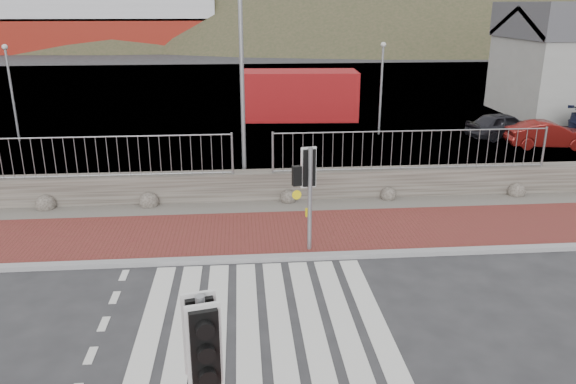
{
  "coord_description": "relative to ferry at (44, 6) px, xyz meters",
  "views": [
    {
      "loc": [
        -0.32,
        -8.97,
        5.74
      ],
      "look_at": [
        0.7,
        3.0,
        1.68
      ],
      "focal_mm": 35.0,
      "sensor_mm": 36.0,
      "label": 1
    }
  ],
  "objects": [
    {
      "name": "traffic_signal_far",
      "position": [
        25.87,
        -64.5,
        -3.48
      ],
      "size": [
        0.64,
        0.3,
        2.61
      ],
      "rotation": [
        0.0,
        0.0,
        3.34
      ],
      "color": "gray",
      "rests_on": "ground"
    },
    {
      "name": "hills_backdrop",
      "position": [
        31.4,
        20.0,
        -28.42
      ],
      "size": [
        254.0,
        90.0,
        100.0
      ],
      "color": "#303721",
      "rests_on": "ground"
    },
    {
      "name": "ground",
      "position": [
        24.65,
        -67.9,
        -5.36
      ],
      "size": [
        220.0,
        220.0,
        0.0
      ],
      "primitive_type": "plane",
      "color": "#28282B",
      "rests_on": "ground"
    },
    {
      "name": "car_b",
      "position": [
        37.06,
        -55.05,
        -4.81
      ],
      "size": [
        3.44,
        1.58,
        1.09
      ],
      "primitive_type": "imported",
      "rotation": [
        0.0,
        0.0,
        1.44
      ],
      "color": "#5D0F0D",
      "rests_on": "ground"
    },
    {
      "name": "railing",
      "position": [
        24.65,
        -60.75,
        -3.54
      ],
      "size": [
        18.07,
        0.07,
        1.22
      ],
      "color": "gray",
      "rests_on": "stone_wall"
    },
    {
      "name": "streetlight",
      "position": [
        24.52,
        -59.84,
        -1.17
      ],
      "size": [
        1.54,
        0.61,
        7.46
      ],
      "rotation": [
        0.0,
        0.0,
        -0.3
      ],
      "color": "gray",
      "rests_on": "ground"
    },
    {
      "name": "water",
      "position": [
        24.65,
        -5.0,
        -5.36
      ],
      "size": [
        220.0,
        50.0,
        0.05
      ],
      "primitive_type": "cube",
      "color": "#3F4C54",
      "rests_on": "ground"
    },
    {
      "name": "ferry",
      "position": [
        0.0,
        0.0,
        0.0
      ],
      "size": [
        50.0,
        16.0,
        20.0
      ],
      "color": "maroon",
      "rests_on": "ground"
    },
    {
      "name": "stone_wall",
      "position": [
        24.65,
        -60.6,
        -4.91
      ],
      "size": [
        40.0,
        0.6,
        0.9
      ],
      "primitive_type": "cube",
      "color": "#443E38",
      "rests_on": "ground"
    },
    {
      "name": "gravel_strip",
      "position": [
        24.65,
        -61.4,
        -5.33
      ],
      "size": [
        40.0,
        1.5,
        0.06
      ],
      "primitive_type": "cube",
      "color": "#59544C",
      "rests_on": "ground"
    },
    {
      "name": "traffic_signal_near",
      "position": [
        23.83,
        -71.43,
        -3.39
      ],
      "size": [
        0.43,
        0.31,
        2.74
      ],
      "rotation": [
        0.0,
        0.0,
        0.22
      ],
      "color": "gray",
      "rests_on": "ground"
    },
    {
      "name": "shipping_container",
      "position": [
        27.39,
        -48.0,
        -4.14
      ],
      "size": [
        6.01,
        2.79,
        2.45
      ],
      "primitive_type": "cube",
      "rotation": [
        0.0,
        0.0,
        -0.06
      ],
      "color": "maroon",
      "rests_on": "ground"
    },
    {
      "name": "zebra_crossing",
      "position": [
        24.65,
        -67.9,
        -5.36
      ],
      "size": [
        4.62,
        5.6,
        0.01
      ],
      "color": "silver",
      "rests_on": "ground"
    },
    {
      "name": "kerb_far",
      "position": [
        24.65,
        -64.9,
        -5.31
      ],
      "size": [
        40.0,
        0.25,
        0.12
      ],
      "primitive_type": "cube",
      "color": "gray",
      "rests_on": "ground"
    },
    {
      "name": "car_a",
      "position": [
        35.96,
        -53.21,
        -4.79
      ],
      "size": [
        3.59,
        2.1,
        1.15
      ],
      "primitive_type": "imported",
      "rotation": [
        0.0,
        0.0,
        1.8
      ],
      "color": "black",
      "rests_on": "ground"
    },
    {
      "name": "sidewalk_far",
      "position": [
        24.65,
        -63.4,
        -5.32
      ],
      "size": [
        40.0,
        3.0,
        0.08
      ],
      "primitive_type": "cube",
      "color": "maroon",
      "rests_on": "ground"
    },
    {
      "name": "quay",
      "position": [
        24.65,
        -40.0,
        -5.36
      ],
      "size": [
        120.0,
        40.0,
        0.5
      ],
      "primitive_type": "cube",
      "color": "#4C4C4F",
      "rests_on": "ground"
    }
  ]
}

